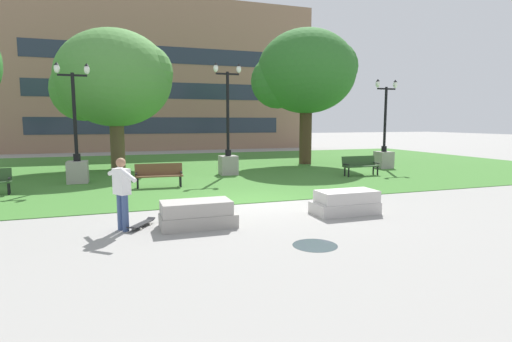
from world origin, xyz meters
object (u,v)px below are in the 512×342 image
Objects in this scene: concrete_block_center at (197,214)px; park_bench_near_left at (159,174)px; person_skateboarder at (122,189)px; lamp_post_left at (77,159)px; park_bench_far_left at (360,164)px; lamp_post_center at (384,150)px; concrete_block_left at (346,202)px; lamp_post_right at (228,153)px; skateboard at (142,224)px.

concrete_block_center is 0.98× the size of park_bench_near_left.
person_skateboarder is 8.36m from lamp_post_left.
park_bench_far_left is at bearing 2.19° from park_bench_near_left.
lamp_post_center is at bearing 11.64° from park_bench_near_left.
lamp_post_right reaches higher than concrete_block_left.
lamp_post_center is (8.70, -0.15, -0.08)m from lamp_post_right.
skateboard is 9.68m from lamp_post_right.
park_bench_far_left reaches higher than concrete_block_center.
concrete_block_center is at bearing -16.62° from skateboard.
concrete_block_left is 8.11m from park_bench_far_left.
person_skateboarder is at bearing -78.44° from lamp_post_left.
concrete_block_center is 1.85m from person_skateboarder.
lamp_post_right is at bearing 62.43° from skateboard.
park_bench_near_left is at bearing -177.81° from park_bench_far_left.
park_bench_far_left is at bearing 30.90° from person_skateboarder.
skateboard is 15.63m from lamp_post_center.
concrete_block_center is 1.00× the size of concrete_block_left.
park_bench_far_left is 3.65m from lamp_post_center.
park_bench_near_left is 1.01× the size of park_bench_far_left.
park_bench_far_left reaches higher than skateboard.
concrete_block_left is at bearing 1.19° from concrete_block_center.
lamp_post_center is (7.71, 8.69, 0.68)m from concrete_block_left.
lamp_post_right is (-5.78, 2.30, 0.53)m from park_bench_far_left.
person_skateboarder reaches higher than concrete_block_left.
park_bench_near_left is at bearing 76.94° from person_skateboarder.
lamp_post_right is 1.10× the size of lamp_post_center.
person_skateboarder is 0.35× the size of lamp_post_left.
person_skateboarder reaches higher than park_bench_far_left.
concrete_block_left is 0.35× the size of lamp_post_right.
concrete_block_center reaches higher than skateboard.
concrete_block_left is 11.27m from lamp_post_left.
skateboard is (-1.29, 0.38, -0.22)m from concrete_block_center.
lamp_post_left is at bearing 111.82° from concrete_block_center.
lamp_post_left is 1.02× the size of lamp_post_center.
lamp_post_center reaches higher than concrete_block_left.
lamp_post_right is at bearing 179.02° from lamp_post_center.
lamp_post_right reaches higher than lamp_post_left.
park_bench_far_left is (10.24, 6.24, 0.45)m from skateboard.
person_skateboarder reaches higher than skateboard.
lamp_post_right is at bearing 37.39° from park_bench_near_left.
skateboard is at bearing -147.47° from lamp_post_center.
lamp_post_left is (-1.68, 8.19, 0.03)m from person_skateboarder.
lamp_post_center is (15.25, 0.34, -0.02)m from lamp_post_left.
lamp_post_center is (13.57, 8.53, 0.01)m from person_skateboarder.
concrete_block_center is 0.38× the size of lamp_post_center.
lamp_post_right is (3.48, 2.66, 0.53)m from park_bench_near_left.
person_skateboarder is 1.77× the size of skateboard.
park_bench_near_left is at bearing -142.61° from lamp_post_right.
concrete_block_left is 11.63m from lamp_post_center.
lamp_post_right is at bearing 96.40° from concrete_block_left.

